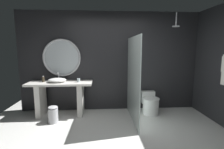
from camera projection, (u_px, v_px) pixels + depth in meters
ground_plane at (118, 148)px, 2.81m from camera, size 5.76×5.76×0.00m
back_wall_panel at (111, 62)px, 4.48m from camera, size 4.80×0.10×2.60m
vanity_counter at (61, 94)px, 4.16m from camera, size 1.55×0.59×0.84m
vessel_sink at (57, 80)px, 4.10m from camera, size 0.44×0.36×0.22m
tumbler_cup at (78, 80)px, 4.11m from camera, size 0.07×0.07×0.09m
soap_dispenser at (43, 79)px, 4.12m from camera, size 0.06×0.06×0.15m
round_wall_mirror at (62, 58)px, 4.30m from camera, size 0.97×0.05×0.97m
shower_glass_panel at (133, 80)px, 3.80m from camera, size 0.02×1.46×1.91m
rain_shower_head at (176, 25)px, 4.00m from camera, size 0.17×0.17×0.33m
toilet at (150, 104)px, 4.30m from camera, size 0.42×0.58×0.53m
waste_bin at (53, 114)px, 3.75m from camera, size 0.22×0.22×0.39m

